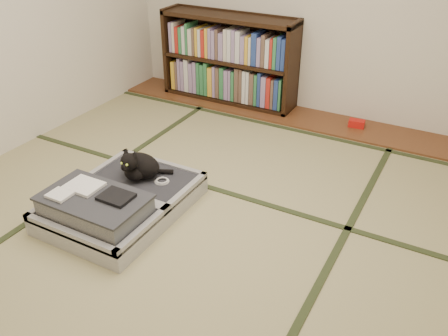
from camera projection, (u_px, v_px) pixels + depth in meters
The scene contains 10 objects.
floor at pixel (194, 218), 3.39m from camera, with size 4.50×4.50×0.00m, color tan.
wood_strip at pixel (296, 116), 4.90m from camera, with size 4.00×0.50×0.02m, color brown.
red_item at pixel (357, 123), 4.64m from camera, with size 0.15×0.09×0.07m, color red.
room_shell at pixel (186, 7), 2.65m from camera, with size 4.50×4.50×4.50m.
tatami_borders at pixel (227, 185), 3.76m from camera, with size 4.00×4.50×0.01m.
bookcase at pixel (229, 61), 5.07m from camera, with size 1.49×0.34×0.96m.
suitcase at pixel (118, 202), 3.36m from camera, with size 0.80×1.06×0.31m.
cat at pixel (139, 166), 3.51m from camera, with size 0.35×0.36×0.29m.
cable_coil at pixel (162, 181), 3.51m from camera, with size 0.11×0.11×0.03m.
hanger at pixel (113, 188), 3.72m from camera, with size 0.37×0.26×0.01m.
Camera 1 is at (1.50, -2.31, 2.02)m, focal length 38.00 mm.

